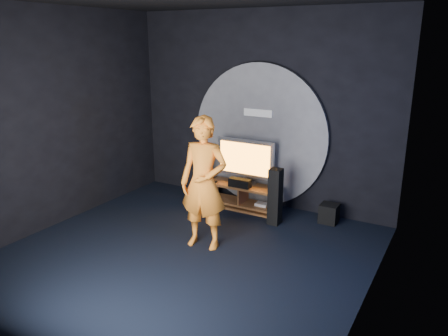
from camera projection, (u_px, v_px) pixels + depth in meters
The scene contains 14 objects.
floor at pixel (184, 255), 6.26m from camera, with size 5.00×5.00×0.00m, color black.
back_wall at pixel (261, 110), 7.85m from camera, with size 5.00×0.04×3.50m, color black.
front_wall at pixel (9, 191), 3.68m from camera, with size 5.00×0.04×3.50m, color black.
left_wall at pixel (52, 120), 6.95m from camera, with size 0.04×5.00×3.50m, color black.
right_wall at pixel (376, 161), 4.58m from camera, with size 0.04×5.00×3.50m, color black.
wall_disc_panel at pixel (259, 135), 7.93m from camera, with size 2.60×0.11×2.60m.
media_console at pixel (243, 198), 7.96m from camera, with size 1.37×0.45×0.45m.
tv at pixel (245, 160), 7.82m from camera, with size 1.10×0.22×0.82m.
center_speaker at pixel (240, 183), 7.76m from camera, with size 0.40×0.15×0.15m, color black.
remote at pixel (213, 181), 8.06m from camera, with size 0.18×0.05×0.02m, color black.
tower_speaker_left at pixel (200, 180), 8.09m from camera, with size 0.19×0.21×0.96m, color black.
tower_speaker_right at pixel (275, 197), 7.21m from camera, with size 0.19×0.21×0.96m, color black.
subwoofer at pixel (329, 213), 7.35m from camera, with size 0.29×0.29×0.32m, color black.
player at pixel (204, 183), 6.30m from camera, with size 0.72×0.47×1.96m, color orange.
Camera 1 is at (3.30, -4.62, 2.98)m, focal length 35.00 mm.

